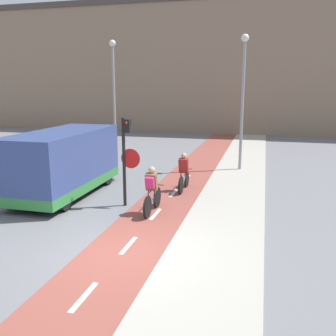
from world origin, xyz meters
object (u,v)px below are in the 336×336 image
Objects in this scene: street_lamp_sidewalk at (243,89)px; van at (64,164)px; cyclist_far at (184,174)px; cyclist_near at (152,192)px; traffic_light_pole at (126,152)px; street_lamp_far at (114,86)px.

street_lamp_sidewalk reaches higher than van.
cyclist_far is 0.33× the size of van.
street_lamp_sidewalk is 8.24m from cyclist_near.
traffic_light_pole is 1.65m from cyclist_near.
street_lamp_far is at bearing 165.03° from street_lamp_sidewalk.
traffic_light_pole reaches higher than cyclist_near.
cyclist_far is 4.60m from van.
street_lamp_sidewalk reaches higher than cyclist_near.
street_lamp_far is 3.61× the size of cyclist_near.
street_lamp_far is at bearing 118.64° from cyclist_near.
street_lamp_sidewalk is 3.52× the size of cyclist_near.
van is at bearing -159.21° from cyclist_far.
street_lamp_sidewalk is at bearing -14.97° from street_lamp_far.
street_lamp_far is at bearing 130.83° from cyclist_far.
cyclist_near is 2.90m from cyclist_far.
cyclist_far is at bearing -113.58° from street_lamp_sidewalk.
cyclist_near is (1.05, -0.52, -1.16)m from traffic_light_pole.
van is (-2.78, 0.73, -0.69)m from traffic_light_pole.
cyclist_far is at bearing -49.17° from street_lamp_far.
street_lamp_far is at bearing 114.60° from traffic_light_pole.
traffic_light_pole is 1.67× the size of cyclist_near.
cyclist_far is at bearing 81.28° from cyclist_near.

